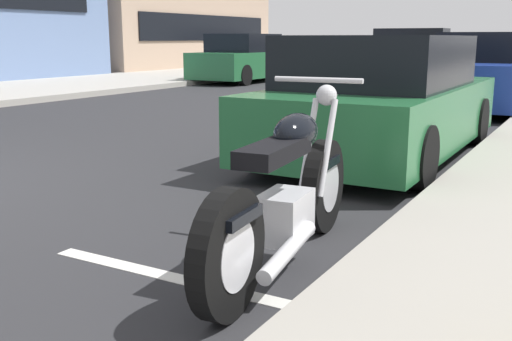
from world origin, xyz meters
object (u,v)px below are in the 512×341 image
parked_car_second_in_row (382,101)px  crossing_truck (411,46)px  parked_motorcycle (287,197)px  car_opposite_curb (244,60)px  parked_car_mid_block (484,74)px

parked_car_second_in_row → crossing_truck: crossing_truck is taller
parked_motorcycle → car_opposite_curb: car_opposite_curb is taller
parked_car_second_in_row → crossing_truck: size_ratio=0.86×
car_opposite_curb → parked_car_mid_block: bearing=62.2°
parked_car_second_in_row → car_opposite_curb: size_ratio=1.03×
parked_car_second_in_row → parked_car_mid_block: size_ratio=0.95×
parked_motorcycle → parked_car_second_in_row: size_ratio=0.52×
parked_car_second_in_row → car_opposite_curb: bearing=38.2°
parked_motorcycle → car_opposite_curb: bearing=26.1°
parked_motorcycle → parked_car_second_in_row: bearing=3.8°
parked_car_second_in_row → car_opposite_curb: car_opposite_curb is taller
parked_motorcycle → parked_car_second_in_row: (3.68, 0.61, 0.23)m
parked_car_mid_block → car_opposite_curb: 9.12m
crossing_truck → car_opposite_curb: size_ratio=1.20×
parked_car_second_in_row → parked_car_mid_block: parked_car_mid_block is taller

